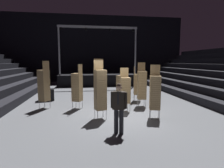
{
  "coord_description": "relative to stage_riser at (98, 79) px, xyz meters",
  "views": [
    {
      "loc": [
        -1.35,
        -8.0,
        2.45
      ],
      "look_at": [
        -0.09,
        0.44,
        1.4
      ],
      "focal_mm": 29.56,
      "sensor_mm": 36.0,
      "label": 1
    }
  ],
  "objects": [
    {
      "name": "stage_riser",
      "position": [
        0.0,
        0.0,
        0.0
      ],
      "size": [
        7.81,
        3.07,
        5.76
      ],
      "color": "black",
      "rests_on": "ground_plane"
    },
    {
      "name": "chair_stack_mid_centre",
      "position": [
        -1.74,
        -9.58,
        0.51
      ],
      "size": [
        0.58,
        0.58,
        2.31
      ],
      "rotation": [
        0.0,
        0.0,
        1.14
      ],
      "color": "#B2B5BA",
      "rests_on": "ground_plane"
    },
    {
      "name": "chair_stack_rear_centre",
      "position": [
        -3.45,
        -9.28,
        0.59
      ],
      "size": [
        0.61,
        0.61,
        2.48
      ],
      "rotation": [
        0.0,
        0.0,
        0.98
      ],
      "color": "#B2B5BA",
      "rests_on": "ground_plane"
    },
    {
      "name": "chair_stack_mid_right",
      "position": [
        -0.71,
        -11.46,
        0.63
      ],
      "size": [
        0.54,
        0.54,
        2.56
      ],
      "rotation": [
        0.0,
        0.0,
        3.41
      ],
      "color": "#B2B5BA",
      "rests_on": "ground_plane"
    },
    {
      "name": "chair_stack_front_right",
      "position": [
        1.72,
        -9.57,
        0.55
      ],
      "size": [
        0.48,
        0.48,
        2.39
      ],
      "rotation": [
        0.0,
        0.0,
        3.04
      ],
      "color": "#B2B5BA",
      "rests_on": "ground_plane"
    },
    {
      "name": "chair_stack_rear_right",
      "position": [
        0.6,
        -10.42,
        0.42
      ],
      "size": [
        0.46,
        0.46,
        2.14
      ],
      "rotation": [
        0.0,
        0.0,
        3.19
      ],
      "color": "#B2B5BA",
      "rests_on": "ground_plane"
    },
    {
      "name": "chair_stack_mid_left",
      "position": [
        1.05,
        -6.97,
        0.34
      ],
      "size": [
        0.62,
        0.62,
        1.96
      ],
      "rotation": [
        0.0,
        0.0,
        0.93
      ],
      "color": "#B2B5BA",
      "rests_on": "ground_plane"
    },
    {
      "name": "ground_plane",
      "position": [
        0.0,
        -11.15,
        -0.7
      ],
      "size": [
        22.0,
        30.0,
        0.1
      ],
      "primitive_type": "cube",
      "color": "#515459"
    },
    {
      "name": "chair_stack_front_left",
      "position": [
        1.61,
        -11.74,
        0.51
      ],
      "size": [
        0.55,
        0.55,
        2.31
      ],
      "rotation": [
        0.0,
        0.0,
        2.86
      ],
      "color": "#B2B5BA",
      "rests_on": "ground_plane"
    },
    {
      "name": "arena_end_wall",
      "position": [
        0.0,
        3.85,
        3.35
      ],
      "size": [
        22.0,
        0.3,
        8.0
      ],
      "primitive_type": "cube",
      "color": "black",
      "rests_on": "ground_plane"
    },
    {
      "name": "chair_stack_rear_left",
      "position": [
        1.87,
        -8.17,
        0.42
      ],
      "size": [
        0.52,
        0.52,
        2.14
      ],
      "rotation": [
        0.0,
        0.0,
        4.51
      ],
      "color": "#B2B5BA",
      "rests_on": "ground_plane"
    },
    {
      "name": "equipment_road_case",
      "position": [
        -3.74,
        -7.26,
        -0.29
      ],
      "size": [
        1.0,
        0.76,
        0.72
      ],
      "primitive_type": "cube",
      "rotation": [
        0.0,
        0.0,
        0.19
      ],
      "color": "black",
      "rests_on": "ground_plane"
    },
    {
      "name": "man_with_tie",
      "position": [
        -0.24,
        -13.21,
        0.33
      ],
      "size": [
        0.55,
        0.37,
        1.73
      ],
      "rotation": [
        0.0,
        0.0,
        2.71
      ],
      "color": "black",
      "rests_on": "ground_plane"
    }
  ]
}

